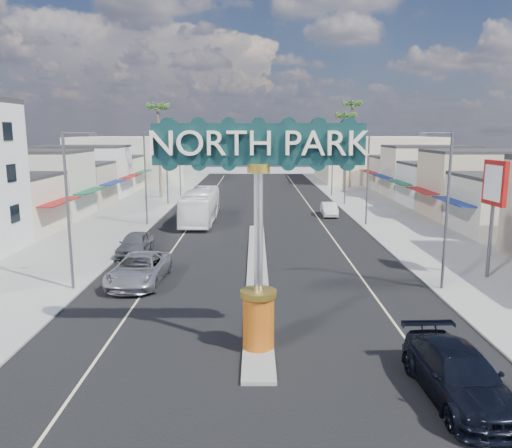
{
  "coord_description": "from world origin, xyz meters",
  "views": [
    {
      "loc": [
        -0.13,
        -17.5,
        9.0
      ],
      "look_at": [
        -0.09,
        10.81,
        3.73
      ],
      "focal_mm": 35.0,
      "sensor_mm": 36.0,
      "label": 1
    }
  ],
  "objects_px": {
    "traffic_signal_left": "(182,170)",
    "palm_left_far": "(158,112)",
    "streetlight_r_near": "(445,203)",
    "city_bus": "(200,206)",
    "suv_left": "(139,269)",
    "palm_right_mid": "(346,120)",
    "car_parked_left": "(135,244)",
    "car_parked_right": "(329,209)",
    "suv_right": "(459,375)",
    "streetlight_l_mid": "(147,173)",
    "palm_right_far": "(352,109)",
    "streetlight_l_near": "(70,203)",
    "streetlight_r_mid": "(366,173)",
    "streetlight_l_far": "(181,160)",
    "bank_pylon_sign": "(494,190)",
    "gateway_sign": "(259,210)",
    "streetlight_r_far": "(331,160)",
    "traffic_signal_right": "(331,170)"
  },
  "relations": [
    {
      "from": "gateway_sign",
      "to": "streetlight_l_mid",
      "type": "xyz_separation_m",
      "value": [
        -10.43,
        28.02,
        -0.86
      ]
    },
    {
      "from": "streetlight_l_mid",
      "to": "palm_right_far",
      "type": "distance_m",
      "value": 41.53
    },
    {
      "from": "streetlight_l_far",
      "to": "car_parked_left",
      "type": "xyz_separation_m",
      "value": [
        1.43,
        -33.6,
        -4.23
      ]
    },
    {
      "from": "car_parked_left",
      "to": "bank_pylon_sign",
      "type": "relative_size",
      "value": 0.69
    },
    {
      "from": "traffic_signal_right",
      "to": "streetlight_l_near",
      "type": "height_order",
      "value": "streetlight_l_near"
    },
    {
      "from": "streetlight_l_far",
      "to": "city_bus",
      "type": "relative_size",
      "value": 0.76
    },
    {
      "from": "streetlight_r_far",
      "to": "palm_right_far",
      "type": "relative_size",
      "value": 0.64
    },
    {
      "from": "streetlight_r_far",
      "to": "car_parked_left",
      "type": "bearing_deg",
      "value": -120.05
    },
    {
      "from": "streetlight_r_near",
      "to": "palm_left_far",
      "type": "relative_size",
      "value": 0.69
    },
    {
      "from": "palm_right_mid",
      "to": "streetlight_l_near",
      "type": "bearing_deg",
      "value": -116.99
    },
    {
      "from": "suv_left",
      "to": "car_parked_right",
      "type": "xyz_separation_m",
      "value": [
        14.93,
        24.22,
        -0.15
      ]
    },
    {
      "from": "streetlight_l_near",
      "to": "bank_pylon_sign",
      "type": "xyz_separation_m",
      "value": [
        24.66,
        2.24,
        0.48
      ]
    },
    {
      "from": "streetlight_l_near",
      "to": "streetlight_r_mid",
      "type": "xyz_separation_m",
      "value": [
        20.87,
        20.0,
        0.0
      ]
    },
    {
      "from": "streetlight_l_far",
      "to": "suv_right",
      "type": "bearing_deg",
      "value": -72.26
    },
    {
      "from": "traffic_signal_right",
      "to": "streetlight_r_mid",
      "type": "bearing_deg",
      "value": -84.9
    },
    {
      "from": "traffic_signal_right",
      "to": "car_parked_right",
      "type": "relative_size",
      "value": 1.36
    },
    {
      "from": "city_bus",
      "to": "suv_right",
      "type": "bearing_deg",
      "value": -69.01
    },
    {
      "from": "streetlight_l_near",
      "to": "bank_pylon_sign",
      "type": "height_order",
      "value": "streetlight_l_near"
    },
    {
      "from": "palm_right_mid",
      "to": "streetlight_r_near",
      "type": "bearing_deg",
      "value": -93.19
    },
    {
      "from": "gateway_sign",
      "to": "palm_right_far",
      "type": "xyz_separation_m",
      "value": [
        15.0,
        60.02,
        6.46
      ]
    },
    {
      "from": "suv_right",
      "to": "car_parked_right",
      "type": "bearing_deg",
      "value": 85.53
    },
    {
      "from": "streetlight_l_far",
      "to": "car_parked_right",
      "type": "relative_size",
      "value": 2.04
    },
    {
      "from": "traffic_signal_left",
      "to": "suv_left",
      "type": "distance_m",
      "value": 32.9
    },
    {
      "from": "palm_right_far",
      "to": "bank_pylon_sign",
      "type": "relative_size",
      "value": 1.96
    },
    {
      "from": "streetlight_l_mid",
      "to": "palm_right_far",
      "type": "xyz_separation_m",
      "value": [
        25.43,
        32.0,
        7.32
      ]
    },
    {
      "from": "city_bus",
      "to": "bank_pylon_sign",
      "type": "bearing_deg",
      "value": -43.86
    },
    {
      "from": "palm_right_mid",
      "to": "car_parked_right",
      "type": "distance_m",
      "value": 23.28
    },
    {
      "from": "car_parked_left",
      "to": "car_parked_right",
      "type": "bearing_deg",
      "value": 47.42
    },
    {
      "from": "streetlight_r_far",
      "to": "bank_pylon_sign",
      "type": "relative_size",
      "value": 1.25
    },
    {
      "from": "streetlight_l_mid",
      "to": "streetlight_r_mid",
      "type": "height_order",
      "value": "same"
    },
    {
      "from": "traffic_signal_left",
      "to": "traffic_signal_right",
      "type": "height_order",
      "value": "same"
    },
    {
      "from": "streetlight_r_near",
      "to": "suv_left",
      "type": "bearing_deg",
      "value": 175.64
    },
    {
      "from": "streetlight_l_mid",
      "to": "car_parked_right",
      "type": "bearing_deg",
      "value": 16.91
    },
    {
      "from": "streetlight_l_mid",
      "to": "palm_left_far",
      "type": "bearing_deg",
      "value": 97.31
    },
    {
      "from": "gateway_sign",
      "to": "palm_right_mid",
      "type": "distance_m",
      "value": 55.76
    },
    {
      "from": "car_parked_right",
      "to": "city_bus",
      "type": "relative_size",
      "value": 0.38
    },
    {
      "from": "city_bus",
      "to": "streetlight_l_near",
      "type": "bearing_deg",
      "value": -101.68
    },
    {
      "from": "palm_right_mid",
      "to": "city_bus",
      "type": "height_order",
      "value": "palm_right_mid"
    },
    {
      "from": "traffic_signal_left",
      "to": "palm_left_far",
      "type": "relative_size",
      "value": 0.46
    },
    {
      "from": "streetlight_r_far",
      "to": "suv_right",
      "type": "bearing_deg",
      "value": -93.88
    },
    {
      "from": "streetlight_r_mid",
      "to": "bank_pylon_sign",
      "type": "bearing_deg",
      "value": -77.93
    },
    {
      "from": "streetlight_l_far",
      "to": "palm_right_far",
      "type": "height_order",
      "value": "palm_right_far"
    },
    {
      "from": "gateway_sign",
      "to": "streetlight_r_mid",
      "type": "height_order",
      "value": "gateway_sign"
    },
    {
      "from": "palm_left_far",
      "to": "city_bus",
      "type": "xyz_separation_m",
      "value": [
        7.39,
        -18.17,
        -9.86
      ]
    },
    {
      "from": "car_parked_left",
      "to": "car_parked_right",
      "type": "relative_size",
      "value": 1.11
    },
    {
      "from": "gateway_sign",
      "to": "palm_right_mid",
      "type": "relative_size",
      "value": 0.76
    },
    {
      "from": "traffic_signal_left",
      "to": "streetlight_l_far",
      "type": "distance_m",
      "value": 8.14
    },
    {
      "from": "palm_right_mid",
      "to": "bank_pylon_sign",
      "type": "xyz_separation_m",
      "value": [
        1.23,
        -43.76,
        -5.05
      ]
    },
    {
      "from": "streetlight_r_near",
      "to": "city_bus",
      "type": "relative_size",
      "value": 0.76
    },
    {
      "from": "streetlight_l_mid",
      "to": "streetlight_r_near",
      "type": "height_order",
      "value": "same"
    }
  ]
}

